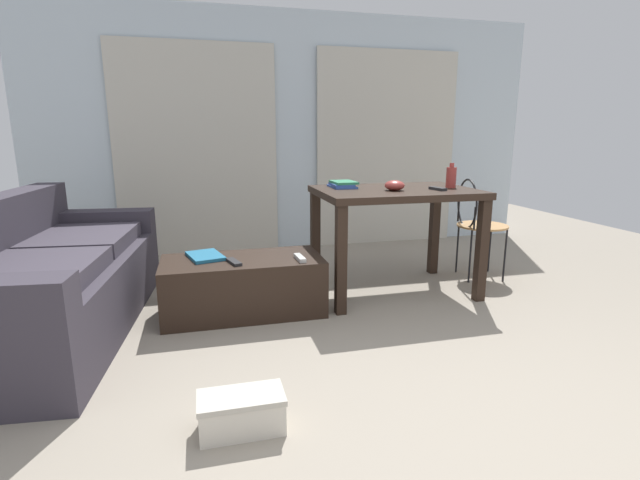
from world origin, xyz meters
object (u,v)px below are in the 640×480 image
wire_chair (475,217)px  bottle_near (451,177)px  tv_remote_on_table (438,189)px  tv_remote_primary (300,258)px  coffee_table (243,286)px  bowl (395,185)px  shoebox (242,412)px  craft_table (395,205)px  magazine (205,256)px  couch (47,282)px  book_stack (342,184)px  tv_remote_secondary (234,262)px

wire_chair → bottle_near: bottle_near is taller
tv_remote_on_table → tv_remote_primary: bearing=176.3°
coffee_table → bowl: (1.12, 0.08, 0.65)m
wire_chair → shoebox: bearing=-141.7°
craft_table → magazine: size_ratio=3.89×
couch → book_stack: (2.00, 0.38, 0.50)m
craft_table → tv_remote_primary: size_ratio=6.74×
book_stack → magazine: (-1.05, -0.27, -0.43)m
tv_remote_secondary → magazine: bearing=116.8°
tv_remote_on_table → bowl: bearing=158.9°
coffee_table → couch: bearing=-178.7°
couch → craft_table: couch is taller
bowl → tv_remote_secondary: bowl is taller
tv_remote_primary → shoebox: tv_remote_primary is taller
craft_table → bowl: 0.19m
book_stack → craft_table: bearing=-27.2°
wire_chair → bottle_near: bearing=-151.4°
tv_remote_on_table → tv_remote_secondary: size_ratio=0.83×
bottle_near → shoebox: bottle_near is taller
tv_remote_on_table → tv_remote_primary: tv_remote_on_table is taller
tv_remote_on_table → shoebox: bearing=-151.0°
couch → coffee_table: size_ratio=1.93×
bowl → tv_remote_secondary: bearing=-171.4°
wire_chair → book_stack: (-1.15, 0.02, 0.30)m
couch → craft_table: (2.36, 0.20, 0.36)m
bowl → magazine: (-1.36, 0.01, -0.44)m
coffee_table → tv_remote_primary: (0.37, -0.12, 0.20)m
couch → tv_remote_secondary: bearing=-3.8°
couch → tv_remote_on_table: 2.67m
craft_table → bottle_near: bearing=-4.3°
coffee_table → bottle_near: bearing=4.9°
tv_remote_secondary → couch: bearing=160.2°
tv_remote_secondary → shoebox: size_ratio=0.50×
bottle_near → magazine: (-1.85, -0.05, -0.49)m
tv_remote_on_table → coffee_table: bearing=169.3°
shoebox → tv_remote_secondary: bearing=86.8°
bottle_near → tv_remote_on_table: (-0.17, -0.11, -0.07)m
magazine → tv_remote_on_table: bearing=-17.0°
couch → coffee_table: bearing=1.3°
couch → tv_remote_primary: (1.56, -0.10, 0.07)m
book_stack → bowl: bearing=-42.0°
bottle_near → tv_remote_primary: size_ratio=1.08×
bowl → book_stack: size_ratio=0.55×
book_stack → tv_remote_on_table: bearing=-27.9°
bowl → shoebox: size_ratio=0.41×
bottle_near → magazine: 1.91m
craft_table → tv_remote_primary: 0.90m
tv_remote_primary → shoebox: bearing=-115.9°
magazine → coffee_table: bearing=-35.2°
craft_table → bowl: bowl is taller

